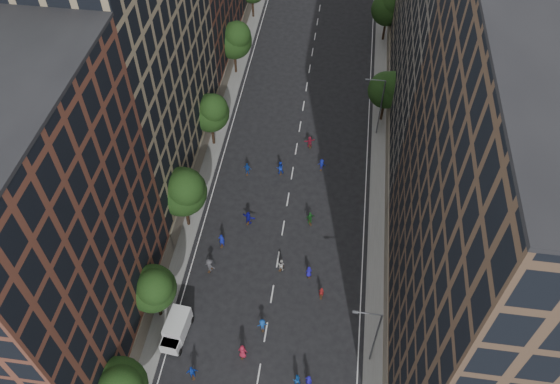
{
  "coord_description": "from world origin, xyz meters",
  "views": [
    {
      "loc": [
        4.94,
        -11.89,
        51.56
      ],
      "look_at": [
        -0.9,
        30.84,
        2.0
      ],
      "focal_mm": 35.0,
      "sensor_mm": 36.0,
      "label": 1
    }
  ],
  "objects_px": {
    "streetlamp_near": "(374,335)",
    "skater_1": "(309,381)",
    "streetlamp_far": "(380,104)",
    "cargo_van": "(176,329)",
    "skater_2": "(297,380)"
  },
  "relations": [
    {
      "from": "streetlamp_near",
      "to": "cargo_van",
      "type": "relative_size",
      "value": 1.97
    },
    {
      "from": "streetlamp_far",
      "to": "cargo_van",
      "type": "height_order",
      "value": "streetlamp_far"
    },
    {
      "from": "streetlamp_near",
      "to": "skater_1",
      "type": "relative_size",
      "value": 4.82
    },
    {
      "from": "streetlamp_near",
      "to": "skater_1",
      "type": "xyz_separation_m",
      "value": [
        -5.5,
        -3.35,
        -4.23
      ]
    },
    {
      "from": "streetlamp_far",
      "to": "skater_2",
      "type": "xyz_separation_m",
      "value": [
        -6.64,
        -36.34,
        -4.35
      ]
    },
    {
      "from": "streetlamp_near",
      "to": "skater_2",
      "type": "distance_m",
      "value": 8.62
    },
    {
      "from": "streetlamp_far",
      "to": "cargo_van",
      "type": "relative_size",
      "value": 1.97
    },
    {
      "from": "streetlamp_far",
      "to": "skater_1",
      "type": "height_order",
      "value": "streetlamp_far"
    },
    {
      "from": "streetlamp_near",
      "to": "skater_2",
      "type": "xyz_separation_m",
      "value": [
        -6.64,
        -3.34,
        -4.35
      ]
    },
    {
      "from": "skater_2",
      "to": "cargo_van",
      "type": "bearing_deg",
      "value": -26.88
    },
    {
      "from": "skater_2",
      "to": "streetlamp_far",
      "type": "bearing_deg",
      "value": -112.45
    },
    {
      "from": "streetlamp_near",
      "to": "skater_2",
      "type": "height_order",
      "value": "streetlamp_near"
    },
    {
      "from": "streetlamp_near",
      "to": "skater_1",
      "type": "distance_m",
      "value": 7.71
    },
    {
      "from": "streetlamp_far",
      "to": "skater_1",
      "type": "xyz_separation_m",
      "value": [
        -5.5,
        -36.35,
        -4.23
      ]
    },
    {
      "from": "streetlamp_near",
      "to": "cargo_van",
      "type": "bearing_deg",
      "value": -179.94
    }
  ]
}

